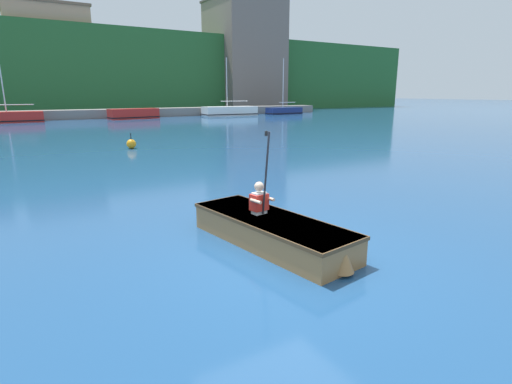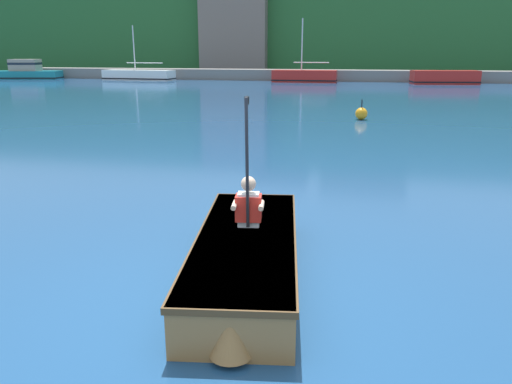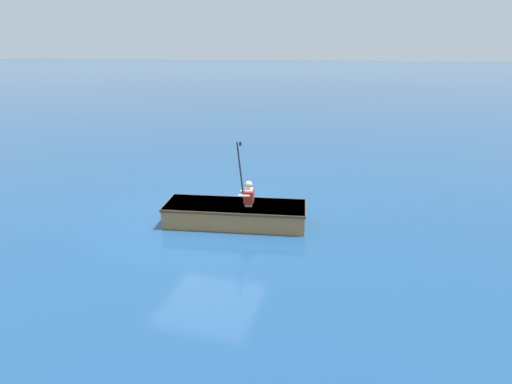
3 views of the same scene
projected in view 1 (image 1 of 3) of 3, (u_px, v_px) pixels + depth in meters
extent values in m
plane|color=navy|center=(289.00, 262.00, 6.22)|extent=(300.00, 300.00, 0.00)
cube|color=#28602D|center=(34.00, 72.00, 53.50)|extent=(120.00, 20.00, 10.56)
cube|color=tan|center=(50.00, 63.00, 50.41)|extent=(9.19, 9.10, 12.55)
cube|color=brown|center=(44.00, 8.00, 48.86)|extent=(9.49, 9.40, 0.30)
cube|color=#75665B|center=(244.00, 57.00, 60.99)|extent=(9.48, 10.00, 15.79)
cube|color=#463D37|center=(244.00, 0.00, 59.05)|extent=(9.78, 10.30, 0.30)
cube|color=slate|center=(51.00, 115.00, 38.96)|extent=(63.28, 2.40, 0.90)
cube|color=white|center=(230.00, 111.00, 45.96)|extent=(6.34, 2.49, 1.03)
cube|color=black|center=(230.00, 114.00, 46.04)|extent=(6.38, 2.53, 0.10)
cylinder|color=silver|center=(227.00, 82.00, 45.04)|extent=(0.10, 0.10, 5.35)
cylinder|color=silver|center=(234.00, 101.00, 45.97)|extent=(3.42, 0.27, 0.07)
cube|color=navy|center=(284.00, 111.00, 48.71)|extent=(4.59, 1.79, 0.82)
cube|color=black|center=(284.00, 113.00, 48.77)|extent=(4.64, 1.83, 0.10)
cylinder|color=silver|center=(283.00, 83.00, 47.80)|extent=(0.10, 0.10, 5.70)
cylinder|color=silver|center=(287.00, 102.00, 48.71)|extent=(2.49, 0.19, 0.07)
cube|color=red|center=(11.00, 117.00, 35.07)|extent=(5.16, 1.54, 0.95)
cube|color=black|center=(11.00, 121.00, 35.14)|extent=(5.20, 1.58, 0.10)
cylinder|color=silver|center=(3.00, 88.00, 34.34)|extent=(0.10, 0.10, 3.97)
cylinder|color=silver|center=(16.00, 105.00, 35.06)|extent=(2.83, 0.10, 0.07)
cube|color=red|center=(134.00, 114.00, 40.28)|extent=(5.08, 2.28, 1.01)
cube|color=black|center=(134.00, 117.00, 40.36)|extent=(5.12, 2.33, 0.10)
cube|color=#A3703D|center=(271.00, 231.00, 6.89)|extent=(1.49, 3.33, 0.48)
cube|color=brown|center=(271.00, 219.00, 6.84)|extent=(1.54, 3.37, 0.06)
cube|color=brown|center=(271.00, 220.00, 6.84)|extent=(1.24, 2.86, 0.02)
cone|color=#A3703D|center=(342.00, 257.00, 5.74)|extent=(0.41, 0.41, 0.43)
cube|color=#A3703D|center=(262.00, 217.00, 7.03)|extent=(0.99, 0.30, 0.03)
cube|color=silver|center=(259.00, 203.00, 7.03)|extent=(0.26, 0.19, 0.39)
cube|color=red|center=(259.00, 202.00, 7.02)|extent=(0.32, 0.25, 0.29)
sphere|color=beige|center=(259.00, 187.00, 6.96)|extent=(0.17, 0.17, 0.17)
cylinder|color=beige|center=(256.00, 201.00, 6.85)|extent=(0.09, 0.27, 0.06)
cylinder|color=beige|center=(269.00, 198.00, 7.03)|extent=(0.09, 0.27, 0.06)
cylinder|color=#232328|center=(266.00, 174.00, 6.76)|extent=(0.06, 0.19, 1.45)
cylinder|color=black|center=(266.00, 133.00, 6.59)|extent=(0.05, 0.05, 0.08)
sphere|color=orange|center=(131.00, 144.00, 18.79)|extent=(0.44, 0.44, 0.44)
cylinder|color=black|center=(131.00, 136.00, 18.71)|extent=(0.04, 0.04, 0.28)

